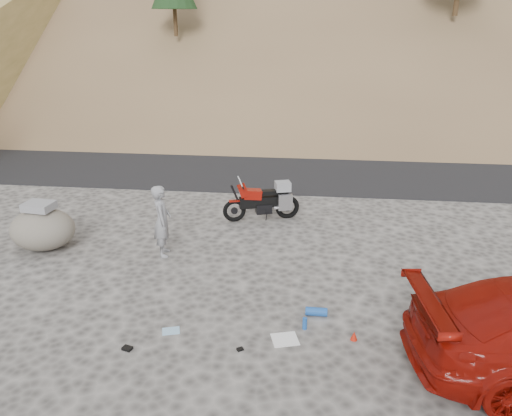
{
  "coord_description": "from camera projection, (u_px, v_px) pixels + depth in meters",
  "views": [
    {
      "loc": [
        2.07,
        -8.67,
        5.09
      ],
      "look_at": [
        0.9,
        1.78,
        1.0
      ],
      "focal_mm": 35.0,
      "sensor_mm": 36.0,
      "label": 1
    }
  ],
  "objects": [
    {
      "name": "ground",
      "position": [
        202.0,
        284.0,
        10.09
      ],
      "size": [
        140.0,
        140.0,
        0.0
      ],
      "primitive_type": "plane",
      "color": "#3E3B39",
      "rests_on": "ground"
    },
    {
      "name": "road",
      "position": [
        253.0,
        162.0,
        18.43
      ],
      "size": [
        120.0,
        7.0,
        0.05
      ],
      "primitive_type": "cube",
      "color": "black",
      "rests_on": "ground"
    },
    {
      "name": "motorcycle",
      "position": [
        265.0,
        201.0,
        13.08
      ],
      "size": [
        2.0,
        0.93,
        1.22
      ],
      "rotation": [
        0.0,
        0.0,
        0.29
      ],
      "color": "black",
      "rests_on": "ground"
    },
    {
      "name": "man",
      "position": [
        165.0,
        254.0,
        11.35
      ],
      "size": [
        0.53,
        0.68,
        1.64
      ],
      "primitive_type": "imported",
      "rotation": [
        0.0,
        0.0,
        1.81
      ],
      "color": "gray",
      "rests_on": "ground"
    },
    {
      "name": "boulder",
      "position": [
        43.0,
        228.0,
        11.46
      ],
      "size": [
        1.79,
        1.65,
        1.14
      ],
      "rotation": [
        0.0,
        0.0,
        -0.33
      ],
      "color": "#555149",
      "rests_on": "ground"
    },
    {
      "name": "gear_white_cloth",
      "position": [
        285.0,
        339.0,
        8.35
      ],
      "size": [
        0.52,
        0.49,
        0.01
      ],
      "primitive_type": "cube",
      "rotation": [
        0.0,
        0.0,
        0.28
      ],
      "color": "white",
      "rests_on": "ground"
    },
    {
      "name": "gear_blue_mat",
      "position": [
        316.0,
        312.0,
        9.01
      ],
      "size": [
        0.4,
        0.16,
        0.16
      ],
      "primitive_type": "cylinder",
      "rotation": [
        0.0,
        1.57,
        -0.02
      ],
      "color": "#1A4DA1",
      "rests_on": "ground"
    },
    {
      "name": "gear_bottle",
      "position": [
        305.0,
        323.0,
        8.61
      ],
      "size": [
        0.09,
        0.09,
        0.22
      ],
      "primitive_type": "cylinder",
      "rotation": [
        0.0,
        0.0,
        0.08
      ],
      "color": "#1A4DA1",
      "rests_on": "ground"
    },
    {
      "name": "gear_funnel",
      "position": [
        354.0,
        336.0,
        8.33
      ],
      "size": [
        0.15,
        0.15,
        0.16
      ],
      "primitive_type": "cone",
      "rotation": [
        0.0,
        0.0,
        0.27
      ],
      "color": "#B51C0C",
      "rests_on": "ground"
    },
    {
      "name": "gear_glove_a",
      "position": [
        127.0,
        348.0,
        8.11
      ],
      "size": [
        0.18,
        0.15,
        0.04
      ],
      "primitive_type": "cube",
      "rotation": [
        0.0,
        0.0,
        -0.31
      ],
      "color": "black",
      "rests_on": "ground"
    },
    {
      "name": "gear_glove_b",
      "position": [
        240.0,
        349.0,
        8.09
      ],
      "size": [
        0.13,
        0.12,
        0.03
      ],
      "primitive_type": "cube",
      "rotation": [
        0.0,
        0.0,
        0.55
      ],
      "color": "black",
      "rests_on": "ground"
    },
    {
      "name": "gear_blue_cloth",
      "position": [
        171.0,
        331.0,
        8.58
      ],
      "size": [
        0.35,
        0.29,
        0.01
      ],
      "primitive_type": "cube",
      "rotation": [
        0.0,
        0.0,
        0.29
      ],
      "color": "#8BB7D7",
      "rests_on": "ground"
    }
  ]
}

